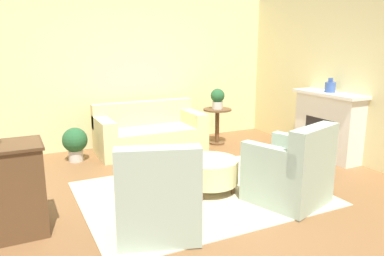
{
  "coord_description": "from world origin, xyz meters",
  "views": [
    {
      "loc": [
        -2.12,
        -4.04,
        1.94
      ],
      "look_at": [
        0.15,
        0.55,
        0.75
      ],
      "focal_mm": 35.0,
      "sensor_mm": 36.0,
      "label": 1
    }
  ],
  "objects_px": {
    "couch": "(150,133)",
    "potted_plant_on_side_table": "(218,98)",
    "armchair_right": "(291,173)",
    "vase_mantel_near": "(330,87)",
    "potted_plant_floor": "(75,142)",
    "side_table": "(217,120)",
    "armchair_left": "(158,199)",
    "ottoman_table": "(209,171)"
  },
  "relations": [
    {
      "from": "couch",
      "to": "armchair_right",
      "type": "bearing_deg",
      "value": -75.28
    },
    {
      "from": "side_table",
      "to": "vase_mantel_near",
      "type": "xyz_separation_m",
      "value": [
        1.21,
        -1.59,
        0.75
      ]
    },
    {
      "from": "potted_plant_on_side_table",
      "to": "potted_plant_floor",
      "type": "relative_size",
      "value": 0.68
    },
    {
      "from": "armchair_right",
      "to": "potted_plant_on_side_table",
      "type": "distance_m",
      "value": 2.86
    },
    {
      "from": "couch",
      "to": "potted_plant_on_side_table",
      "type": "height_order",
      "value": "potted_plant_on_side_table"
    },
    {
      "from": "side_table",
      "to": "potted_plant_on_side_table",
      "type": "xyz_separation_m",
      "value": [
        0.0,
        -0.0,
        0.43
      ]
    },
    {
      "from": "armchair_right",
      "to": "side_table",
      "type": "xyz_separation_m",
      "value": [
        0.56,
        2.76,
        0.08
      ]
    },
    {
      "from": "couch",
      "to": "armchair_left",
      "type": "xyz_separation_m",
      "value": [
        -0.97,
        -2.91,
        0.07
      ]
    },
    {
      "from": "armchair_left",
      "to": "potted_plant_on_side_table",
      "type": "xyz_separation_m",
      "value": [
        2.29,
        2.76,
        0.51
      ]
    },
    {
      "from": "side_table",
      "to": "potted_plant_floor",
      "type": "distance_m",
      "value": 2.65
    },
    {
      "from": "vase_mantel_near",
      "to": "potted_plant_on_side_table",
      "type": "relative_size",
      "value": 0.61
    },
    {
      "from": "armchair_right",
      "to": "potted_plant_on_side_table",
      "type": "bearing_deg",
      "value": 78.53
    },
    {
      "from": "armchair_left",
      "to": "ottoman_table",
      "type": "height_order",
      "value": "armchair_left"
    },
    {
      "from": "armchair_right",
      "to": "vase_mantel_near",
      "type": "height_order",
      "value": "vase_mantel_near"
    },
    {
      "from": "ottoman_table",
      "to": "armchair_right",
      "type": "bearing_deg",
      "value": -45.79
    },
    {
      "from": "ottoman_table",
      "to": "potted_plant_on_side_table",
      "type": "xyz_separation_m",
      "value": [
        1.29,
        2.01,
        0.61
      ]
    },
    {
      "from": "side_table",
      "to": "armchair_right",
      "type": "bearing_deg",
      "value": -101.47
    },
    {
      "from": "vase_mantel_near",
      "to": "potted_plant_floor",
      "type": "xyz_separation_m",
      "value": [
        -3.85,
        1.68,
        -0.89
      ]
    },
    {
      "from": "armchair_right",
      "to": "armchair_left",
      "type": "bearing_deg",
      "value": -180.0
    },
    {
      "from": "side_table",
      "to": "vase_mantel_near",
      "type": "height_order",
      "value": "vase_mantel_near"
    },
    {
      "from": "armchair_right",
      "to": "potted_plant_on_side_table",
      "type": "relative_size",
      "value": 2.72
    },
    {
      "from": "potted_plant_floor",
      "to": "armchair_right",
      "type": "bearing_deg",
      "value": -53.86
    },
    {
      "from": "couch",
      "to": "potted_plant_on_side_table",
      "type": "distance_m",
      "value": 1.45
    },
    {
      "from": "armchair_right",
      "to": "potted_plant_on_side_table",
      "type": "xyz_separation_m",
      "value": [
        0.56,
        2.76,
        0.51
      ]
    },
    {
      "from": "armchair_left",
      "to": "vase_mantel_near",
      "type": "height_order",
      "value": "vase_mantel_near"
    },
    {
      "from": "couch",
      "to": "potted_plant_floor",
      "type": "bearing_deg",
      "value": -177.55
    },
    {
      "from": "potted_plant_on_side_table",
      "to": "vase_mantel_near",
      "type": "bearing_deg",
      "value": -52.68
    },
    {
      "from": "armchair_left",
      "to": "armchair_right",
      "type": "xyz_separation_m",
      "value": [
        1.73,
        0.0,
        0.0
      ]
    },
    {
      "from": "armchair_left",
      "to": "potted_plant_floor",
      "type": "height_order",
      "value": "armchair_left"
    },
    {
      "from": "armchair_right",
      "to": "ottoman_table",
      "type": "distance_m",
      "value": 1.04
    },
    {
      "from": "side_table",
      "to": "armchair_left",
      "type": "bearing_deg",
      "value": -129.73
    },
    {
      "from": "couch",
      "to": "side_table",
      "type": "xyz_separation_m",
      "value": [
        1.32,
        -0.15,
        0.15
      ]
    },
    {
      "from": "side_table",
      "to": "potted_plant_on_side_table",
      "type": "height_order",
      "value": "potted_plant_on_side_table"
    },
    {
      "from": "ottoman_table",
      "to": "side_table",
      "type": "height_order",
      "value": "side_table"
    },
    {
      "from": "armchair_left",
      "to": "armchair_right",
      "type": "bearing_deg",
      "value": 0.0
    },
    {
      "from": "couch",
      "to": "side_table",
      "type": "bearing_deg",
      "value": -6.44
    },
    {
      "from": "couch",
      "to": "ottoman_table",
      "type": "relative_size",
      "value": 2.5
    },
    {
      "from": "vase_mantel_near",
      "to": "potted_plant_on_side_table",
      "type": "distance_m",
      "value": 2.02
    },
    {
      "from": "couch",
      "to": "potted_plant_on_side_table",
      "type": "relative_size",
      "value": 4.93
    },
    {
      "from": "armchair_right",
      "to": "potted_plant_floor",
      "type": "bearing_deg",
      "value": 126.14
    },
    {
      "from": "side_table",
      "to": "vase_mantel_near",
      "type": "relative_size",
      "value": 2.92
    },
    {
      "from": "couch",
      "to": "vase_mantel_near",
      "type": "distance_m",
      "value": 3.2
    }
  ]
}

